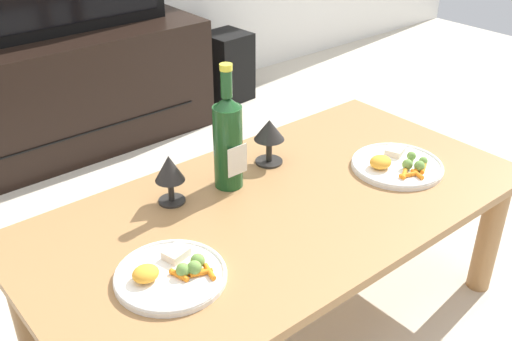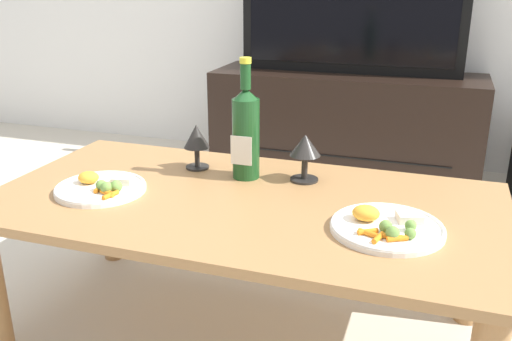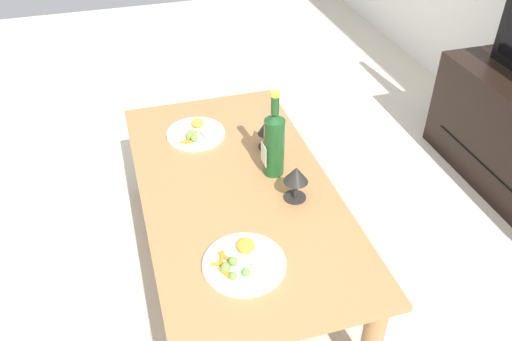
# 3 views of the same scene
# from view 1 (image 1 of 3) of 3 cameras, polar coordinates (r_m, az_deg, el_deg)

# --- Properties ---
(ground_plane) EXTENTS (6.40, 6.40, 0.00)m
(ground_plane) POSITION_cam_1_polar(r_m,az_deg,el_deg) (1.80, 2.05, -14.50)
(ground_plane) COLOR beige
(dining_table) EXTENTS (1.34, 0.69, 0.42)m
(dining_table) POSITION_cam_1_polar(r_m,az_deg,el_deg) (1.58, 2.28, -5.15)
(dining_table) COLOR #9E7042
(dining_table) RESTS_ON ground_plane
(tv_stand) EXTENTS (1.32, 0.43, 0.52)m
(tv_stand) POSITION_cam_1_polar(r_m,az_deg,el_deg) (2.76, -18.09, 6.95)
(tv_stand) COLOR black
(tv_stand) RESTS_ON ground_plane
(floor_speaker) EXTENTS (0.23, 0.23, 0.36)m
(floor_speaker) POSITION_cam_1_polar(r_m,az_deg,el_deg) (3.21, -2.80, 10.00)
(floor_speaker) COLOR black
(floor_speaker) RESTS_ON ground_plane
(wine_bottle) EXTENTS (0.08, 0.08, 0.35)m
(wine_bottle) POSITION_cam_1_polar(r_m,az_deg,el_deg) (1.55, -2.73, 3.07)
(wine_bottle) COLOR #19471E
(wine_bottle) RESTS_ON dining_table
(goblet_left) EXTENTS (0.08, 0.08, 0.14)m
(goblet_left) POSITION_cam_1_polar(r_m,az_deg,el_deg) (1.51, -8.35, -0.04)
(goblet_left) COLOR black
(goblet_left) RESTS_ON dining_table
(goblet_right) EXTENTS (0.09, 0.09, 0.14)m
(goblet_right) POSITION_cam_1_polar(r_m,az_deg,el_deg) (1.69, 1.29, 3.65)
(goblet_right) COLOR black
(goblet_right) RESTS_ON dining_table
(dinner_plate_left) EXTENTS (0.24, 0.24, 0.04)m
(dinner_plate_left) POSITION_cam_1_polar(r_m,az_deg,el_deg) (1.30, -8.18, -9.84)
(dinner_plate_left) COLOR white
(dinner_plate_left) RESTS_ON dining_table
(dinner_plate_right) EXTENTS (0.26, 0.26, 0.05)m
(dinner_plate_right) POSITION_cam_1_polar(r_m,az_deg,el_deg) (1.74, 13.45, 0.57)
(dinner_plate_right) COLOR white
(dinner_plate_right) RESTS_ON dining_table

